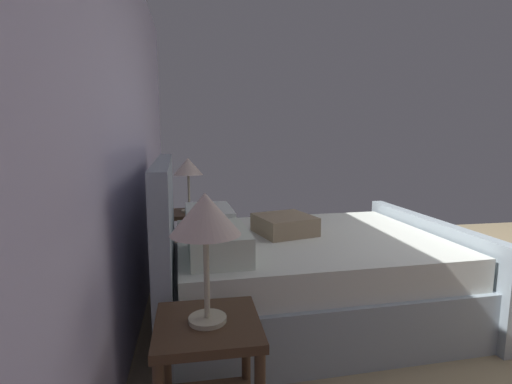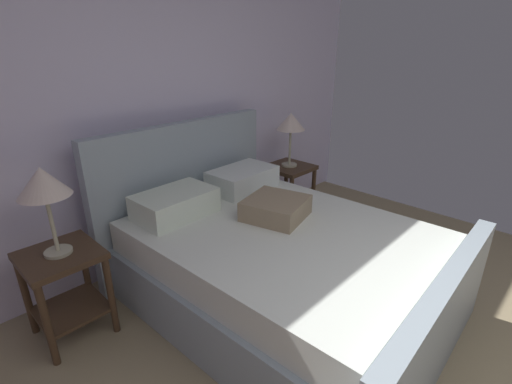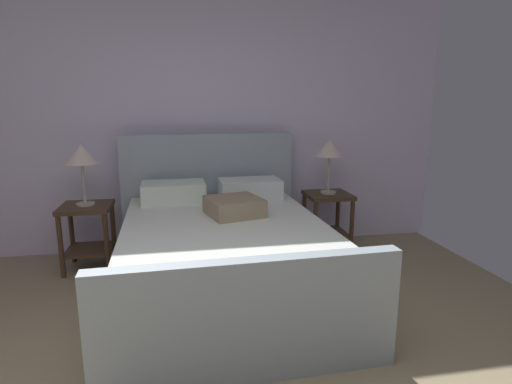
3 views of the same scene
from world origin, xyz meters
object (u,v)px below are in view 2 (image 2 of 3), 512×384
object	(u,v)px
bed	(275,259)
nightstand_right	(289,183)
table_lamp_right	(291,123)
table_lamp_left	(43,185)
nightstand_left	(65,280)

from	to	relation	value
bed	nightstand_right	size ratio (longest dim) A/B	3.73
nightstand_right	table_lamp_right	xyz separation A→B (m)	(0.00, 0.00, 0.64)
bed	table_lamp_left	distance (m)	1.54
bed	table_lamp_left	xyz separation A→B (m)	(-1.16, 0.73, 0.69)
bed	table_lamp_right	size ratio (longest dim) A/B	4.09
nightstand_right	table_lamp_left	distance (m)	2.41
bed	nightstand_left	size ratio (longest dim) A/B	3.73
table_lamp_right	nightstand_left	size ratio (longest dim) A/B	0.91
nightstand_right	table_lamp_left	xyz separation A→B (m)	(-2.32, -0.08, 0.64)
nightstand_right	table_lamp_left	bearing A→B (deg)	-177.93
nightstand_right	nightstand_left	world-z (taller)	same
bed	nightstand_left	bearing A→B (deg)	147.64
table_lamp_left	nightstand_left	bearing A→B (deg)	-90.00
nightstand_left	table_lamp_left	world-z (taller)	table_lamp_left
bed	table_lamp_left	bearing A→B (deg)	147.64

